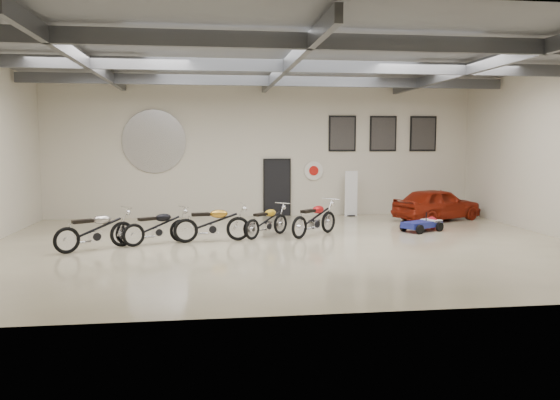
{
  "coord_description": "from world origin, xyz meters",
  "views": [
    {
      "loc": [
        -2.02,
        -14.38,
        2.75
      ],
      "look_at": [
        0.0,
        1.2,
        1.1
      ],
      "focal_mm": 35.0,
      "sensor_mm": 36.0,
      "label": 1
    }
  ],
  "objects": [
    {
      "name": "poster_left",
      "position": [
        3.0,
        5.96,
        3.1
      ],
      "size": [
        1.05,
        0.08,
        1.35
      ],
      "primitive_type": null,
      "color": "black",
      "rests_on": "back_wall"
    },
    {
      "name": "vintage_car",
      "position": [
        6.0,
        4.0,
        0.58
      ],
      "size": [
        2.61,
        3.67,
        1.16
      ],
      "primitive_type": "imported",
      "rotation": [
        0.0,
        0.0,
        1.98
      ],
      "color": "maroon",
      "rests_on": "floor"
    },
    {
      "name": "ceiling",
      "position": [
        0.0,
        0.0,
        5.0
      ],
      "size": [
        16.0,
        12.0,
        0.01
      ],
      "primitive_type": "cube",
      "color": "slate",
      "rests_on": "back_wall"
    },
    {
      "name": "banner_stand",
      "position": [
        3.25,
        5.5,
        0.88
      ],
      "size": [
        0.48,
        0.19,
        1.76
      ],
      "primitive_type": null,
      "rotation": [
        0.0,
        0.0,
        -0.01
      ],
      "color": "white",
      "rests_on": "floor"
    },
    {
      "name": "ceiling_beams",
      "position": [
        0.0,
        0.0,
        4.75
      ],
      "size": [
        15.8,
        11.8,
        0.32
      ],
      "primitive_type": null,
      "color": "#4E5055",
      "rests_on": "ceiling"
    },
    {
      "name": "poster_right",
      "position": [
        6.2,
        5.96,
        3.1
      ],
      "size": [
        1.05,
        0.08,
        1.35
      ],
      "primitive_type": null,
      "color": "black",
      "rests_on": "back_wall"
    },
    {
      "name": "oil_sign",
      "position": [
        1.9,
        5.95,
        1.7
      ],
      "size": [
        0.72,
        0.1,
        0.72
      ],
      "primitive_type": null,
      "color": "white",
      "rests_on": "back_wall"
    },
    {
      "name": "poster_mid",
      "position": [
        4.6,
        5.96,
        3.1
      ],
      "size": [
        1.05,
        0.08,
        1.35
      ],
      "primitive_type": null,
      "color": "black",
      "rests_on": "back_wall"
    },
    {
      "name": "motorcycle_silver",
      "position": [
        -4.95,
        -0.05,
        0.54
      ],
      "size": [
        2.09,
        1.68,
        1.08
      ],
      "primitive_type": null,
      "rotation": [
        0.0,
        0.0,
        0.58
      ],
      "color": "silver",
      "rests_on": "floor"
    },
    {
      "name": "floor",
      "position": [
        0.0,
        0.0,
        0.0
      ],
      "size": [
        16.0,
        12.0,
        0.01
      ],
      "primitive_type": "cube",
      "color": "beige",
      "rests_on": "ground"
    },
    {
      "name": "motorcycle_red",
      "position": [
        1.05,
        1.37,
        0.53
      ],
      "size": [
        1.95,
        1.86,
        1.07
      ],
      "primitive_type": null,
      "rotation": [
        0.0,
        0.0,
        0.74
      ],
      "color": "silver",
      "rests_on": "floor"
    },
    {
      "name": "back_wall",
      "position": [
        0.0,
        6.0,
        2.5
      ],
      "size": [
        16.0,
        0.02,
        5.0
      ],
      "primitive_type": "cube",
      "color": "beige",
      "rests_on": "floor"
    },
    {
      "name": "go_kart",
      "position": [
        4.65,
        1.79,
        0.3
      ],
      "size": [
        1.79,
        1.41,
        0.59
      ],
      "primitive_type": null,
      "rotation": [
        0.0,
        0.0,
        0.48
      ],
      "color": "navy",
      "rests_on": "floor"
    },
    {
      "name": "logo_plaque",
      "position": [
        -4.0,
        5.95,
        2.8
      ],
      "size": [
        2.3,
        0.06,
        1.16
      ],
      "primitive_type": null,
      "color": "silver",
      "rests_on": "back_wall"
    },
    {
      "name": "motorcycle_black",
      "position": [
        -3.45,
        0.59,
        0.5
      ],
      "size": [
        1.98,
        1.45,
        1.0
      ],
      "primitive_type": null,
      "rotation": [
        0.0,
        0.0,
        0.5
      ],
      "color": "silver",
      "rests_on": "floor"
    },
    {
      "name": "motorcycle_gold",
      "position": [
        -1.96,
        0.77,
        0.54
      ],
      "size": [
        2.15,
        0.89,
        1.09
      ],
      "primitive_type": null,
      "rotation": [
        0.0,
        0.0,
        0.12
      ],
      "color": "silver",
      "rests_on": "floor"
    },
    {
      "name": "motorcycle_yellow",
      "position": [
        -0.37,
        1.37,
        0.48
      ],
      "size": [
        1.73,
        1.71,
        0.96
      ],
      "primitive_type": null,
      "rotation": [
        0.0,
        0.0,
        0.77
      ],
      "color": "silver",
      "rests_on": "floor"
    },
    {
      "name": "door",
      "position": [
        0.5,
        5.95,
        1.05
      ],
      "size": [
        0.92,
        0.08,
        2.1
      ],
      "primitive_type": "cube",
      "color": "black",
      "rests_on": "back_wall"
    }
  ]
}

